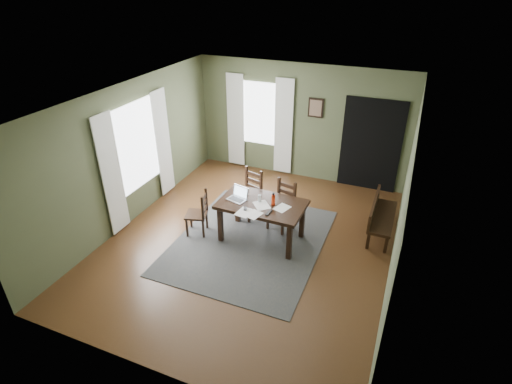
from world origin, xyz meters
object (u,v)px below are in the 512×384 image
at_px(chair_back_right, 282,206).
at_px(laptop, 238,196).
at_px(dining_table, 262,208).
at_px(chair_end, 199,213).
at_px(water_bottle, 273,199).
at_px(bench, 379,214).
at_px(chair_back_left, 249,194).

relative_size(chair_back_right, laptop, 2.49).
bearing_deg(dining_table, chair_back_right, 68.51).
relative_size(chair_end, chair_back_right, 0.91).
bearing_deg(chair_end, water_bottle, 85.10).
bearing_deg(bench, chair_end, 111.84).
distance_m(chair_back_right, laptop, 0.93).
distance_m(dining_table, bench, 2.24).
distance_m(chair_back_left, bench, 2.54).
height_order(chair_back_right, laptop, laptop).
relative_size(chair_back_left, bench, 0.77).
bearing_deg(laptop, water_bottle, 18.02).
relative_size(chair_back_left, water_bottle, 4.12).
xyz_separation_m(chair_end, bench, (3.16, 1.27, -0.00)).
xyz_separation_m(chair_back_left, water_bottle, (0.75, -0.68, 0.40)).
bearing_deg(chair_end, chair_back_right, 103.03).
xyz_separation_m(chair_end, laptop, (0.72, 0.24, 0.41)).
relative_size(dining_table, water_bottle, 6.49).
xyz_separation_m(dining_table, chair_end, (-1.17, -0.26, -0.25)).
distance_m(chair_end, laptop, 0.86).
bearing_deg(chair_end, dining_table, 86.35).
xyz_separation_m(dining_table, chair_back_right, (0.22, 0.52, -0.21)).
xyz_separation_m(chair_back_left, chair_back_right, (0.76, -0.17, -0.01)).
bearing_deg(laptop, chair_back_left, 112.09).
bearing_deg(laptop, dining_table, 17.44).
relative_size(chair_end, bench, 0.68).
height_order(chair_end, bench, chair_end).
xyz_separation_m(dining_table, laptop, (-0.45, -0.02, 0.15)).
height_order(chair_end, chair_back_right, chair_back_right).
bearing_deg(water_bottle, chair_back_right, 89.06).
bearing_deg(chair_back_left, bench, 23.05).
height_order(dining_table, laptop, laptop).
relative_size(chair_end, laptop, 2.26).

